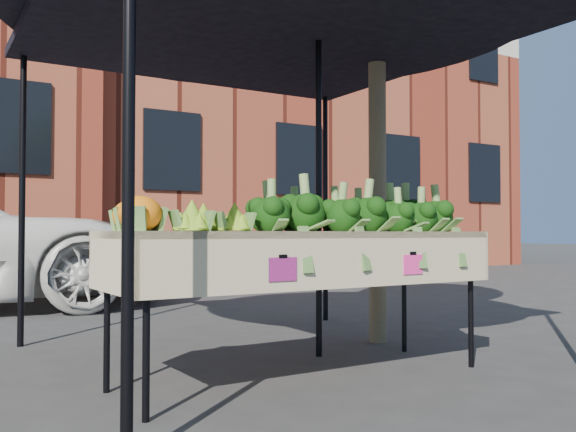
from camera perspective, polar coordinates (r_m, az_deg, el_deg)
The scene contains 8 objects.
ground at distance 3.94m, azimuth -2.02°, elevation -14.63°, with size 90.00×90.00×0.00m, color #2C2C2E.
table at distance 3.84m, azimuth 1.54°, elevation -8.15°, with size 2.42×0.87×0.90m.
canopy at distance 4.42m, azimuth -1.53°, elevation 4.65°, with size 3.16×3.16×2.74m, color black, non-canonical shape.
broccoli_heap at distance 4.06m, azimuth 6.00°, elevation 0.65°, with size 1.63×0.60×0.30m, color #12350A.
romanesco_cluster at distance 3.50m, azimuth -7.58°, elevation 0.47°, with size 0.46×0.50×0.23m, color #82C12C.
cauliflower_pair at distance 3.44m, azimuth -13.78°, elevation 0.34°, with size 0.26×0.46×0.20m, color orange.
street_tree at distance 5.29m, azimuth 8.19°, elevation 11.52°, with size 2.12×2.12×4.18m, color #1E4C14, non-canonical shape.
building_right at distance 18.47m, azimuth -1.63°, elevation 8.87°, with size 12.00×8.00×8.50m, color maroon.
Camera 1 is at (-1.85, -3.36, 0.89)m, focal length 38.72 mm.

